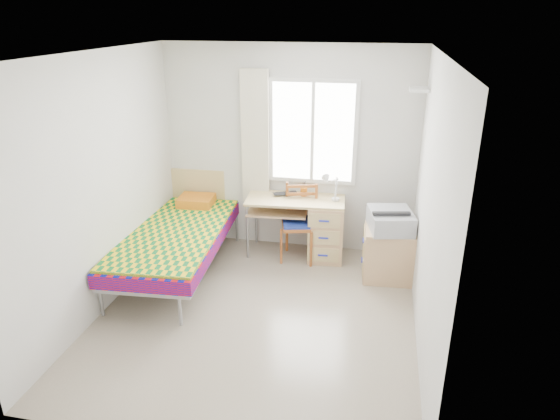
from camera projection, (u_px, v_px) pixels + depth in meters
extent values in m
plane|color=#BCAD93|center=(257.00, 314.00, 5.19)|extent=(3.50, 3.50, 0.00)
plane|color=white|center=(252.00, 54.00, 4.22)|extent=(3.50, 3.50, 0.00)
plane|color=silver|center=(289.00, 150.00, 6.29)|extent=(3.20, 0.00, 3.20)
plane|color=silver|center=(100.00, 186.00, 5.00)|extent=(0.00, 3.50, 3.50)
plane|color=silver|center=(430.00, 210.00, 4.40)|extent=(0.00, 3.50, 3.50)
cube|color=white|center=(313.00, 132.00, 6.13)|extent=(1.10, 0.04, 1.30)
cube|color=white|center=(313.00, 132.00, 6.12)|extent=(1.00, 0.02, 1.20)
cube|color=white|center=(313.00, 133.00, 6.11)|extent=(0.04, 0.02, 1.20)
cube|color=beige|center=(255.00, 138.00, 6.25)|extent=(0.35, 0.05, 1.70)
cube|color=white|center=(419.00, 89.00, 5.38)|extent=(0.20, 0.32, 0.03)
cube|color=#96999E|center=(177.00, 245.00, 5.87)|extent=(1.15, 2.28, 0.07)
cube|color=red|center=(177.00, 238.00, 5.84)|extent=(1.19, 2.31, 0.16)
cube|color=yellow|center=(175.00, 231.00, 5.79)|extent=(1.16, 2.18, 0.03)
cube|color=tan|center=(207.00, 191.00, 6.75)|extent=(1.06, 0.12, 0.61)
cube|color=orange|center=(196.00, 201.00, 6.53)|extent=(0.47, 0.41, 0.11)
cylinder|color=#96999E|center=(101.00, 300.00, 5.11)|extent=(0.04, 0.04, 0.36)
cylinder|color=#96999E|center=(237.00, 229.00, 6.79)|extent=(0.04, 0.04, 0.36)
cube|color=tan|center=(296.00, 200.00, 6.22)|extent=(1.26, 0.64, 0.03)
cube|color=tan|center=(326.00, 230.00, 6.28)|extent=(0.46, 0.57, 0.73)
cube|color=tan|center=(278.00, 210.00, 6.32)|extent=(0.78, 0.57, 0.02)
cylinder|color=#96999E|center=(247.00, 231.00, 6.26)|extent=(0.03, 0.03, 0.73)
cylinder|color=#96999E|center=(256.00, 217.00, 6.67)|extent=(0.03, 0.03, 0.73)
cube|color=#91581C|center=(299.00, 225.00, 6.20)|extent=(0.50, 0.50, 0.04)
cube|color=navy|center=(299.00, 222.00, 6.19)|extent=(0.48, 0.48, 0.04)
cube|color=#91581C|center=(302.00, 198.00, 6.26)|extent=(0.37, 0.12, 0.41)
cylinder|color=#91581C|center=(281.00, 247.00, 6.15)|extent=(0.03, 0.03, 0.46)
cylinder|color=#91581C|center=(316.00, 219.00, 6.33)|extent=(0.04, 0.04, 0.95)
cube|color=tan|center=(388.00, 253.00, 5.81)|extent=(0.59, 0.54, 0.61)
cube|color=tan|center=(364.00, 240.00, 5.82)|extent=(0.04, 0.46, 0.22)
cube|color=tan|center=(363.00, 260.00, 5.91)|extent=(0.04, 0.46, 0.22)
cube|color=#A0A1A8|center=(390.00, 220.00, 5.66)|extent=(0.57, 0.62, 0.22)
cube|color=black|center=(391.00, 211.00, 5.62)|extent=(0.45, 0.51, 0.02)
imported|color=black|center=(286.00, 195.00, 6.30)|extent=(0.36, 0.31, 0.02)
cylinder|color=orange|center=(304.00, 191.00, 6.30)|extent=(0.10, 0.10, 0.11)
cylinder|color=white|center=(335.00, 199.00, 6.15)|extent=(0.10, 0.10, 0.03)
cylinder|color=white|center=(336.00, 188.00, 6.09)|extent=(0.02, 0.12, 0.27)
cylinder|color=white|center=(334.00, 180.00, 5.97)|extent=(0.13, 0.23, 0.11)
cone|color=white|center=(327.00, 180.00, 5.89)|extent=(0.14, 0.15, 0.13)
imported|color=gray|center=(280.00, 209.00, 6.35)|extent=(0.25, 0.26, 0.02)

